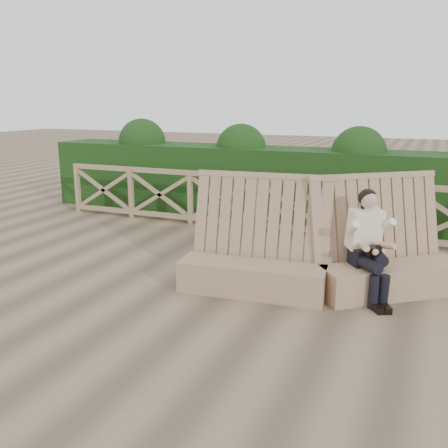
% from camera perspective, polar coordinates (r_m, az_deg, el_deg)
% --- Properties ---
extents(ground, '(60.00, 60.00, 0.00)m').
position_cam_1_polar(ground, '(6.47, -0.93, -8.61)').
color(ground, brown).
rests_on(ground, ground).
extents(bench, '(3.61, 2.01, 1.55)m').
position_cam_1_polar(bench, '(6.71, 11.09, -4.50)').
color(bench, '#8F6D51').
rests_on(bench, ground).
extents(woman, '(0.73, 0.90, 1.40)m').
position_cam_1_polar(woman, '(6.58, 16.19, -1.97)').
color(woman, black).
rests_on(woman, ground).
extents(guardrail, '(10.10, 0.09, 1.10)m').
position_cam_1_polar(guardrail, '(9.47, 7.74, 2.10)').
color(guardrail, '#85694D').
rests_on(guardrail, ground).
extents(hedge, '(12.00, 1.20, 1.50)m').
position_cam_1_polar(hedge, '(10.58, 9.53, 4.36)').
color(hedge, black).
rests_on(hedge, ground).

